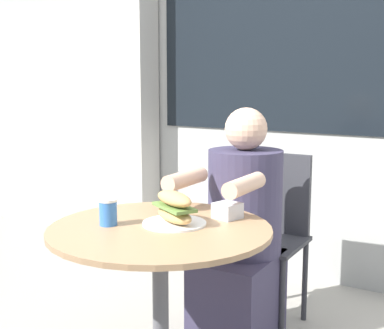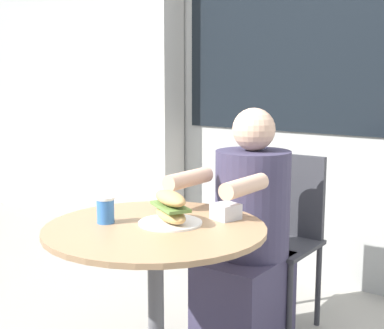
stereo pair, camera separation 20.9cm
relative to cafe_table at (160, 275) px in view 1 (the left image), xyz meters
The scene contains 8 objects.
storefront_wall 1.85m from the cafe_table, 90.15° to the left, with size 8.00×0.09×2.80m.
lattice_pillar 2.03m from the cafe_table, 130.05° to the left, with size 0.21×0.21×2.40m.
cafe_table is the anchor object (origin of this frame).
diner_chair 0.94m from the cafe_table, 88.31° to the left, with size 0.39×0.39×0.87m.
seated_diner 0.59m from the cafe_table, 86.90° to the left, with size 0.36×0.62×1.12m.
sandwich_on_plate 0.25m from the cafe_table, 66.51° to the left, with size 0.24×0.24×0.12m.
drink_cup 0.30m from the cafe_table, 154.65° to the right, with size 0.07×0.07×0.10m.
napkin_box 0.35m from the cafe_table, 58.14° to the left, with size 0.11×0.11×0.06m.
Camera 1 is at (1.10, -1.53, 1.25)m, focal length 50.00 mm.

